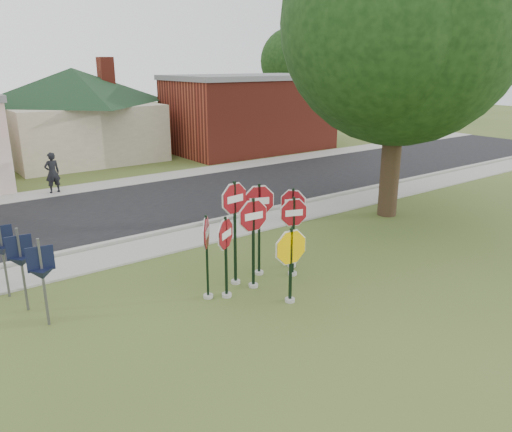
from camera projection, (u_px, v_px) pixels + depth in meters
ground at (297, 304)px, 11.83m from camera, size 120.00×120.00×0.00m
sidewalk_near at (185, 240)px, 16.04m from camera, size 60.00×1.60×0.06m
road at (129, 208)px, 19.50m from camera, size 60.00×7.00×0.04m
sidewalk_far at (91, 187)px, 22.80m from camera, size 60.00×1.60×0.06m
curb at (170, 230)px, 16.80m from camera, size 60.00×0.20×0.14m
stop_sign_center at (253, 230)px, 12.29m from camera, size 1.12×0.24×2.46m
stop_sign_yellow at (291, 257)px, 11.62m from camera, size 1.17×0.24×1.97m
stop_sign_left at (226, 247)px, 11.83m from camera, size 0.90×0.57×2.15m
stop_sign_right at (293, 226)px, 13.06m from camera, size 0.98×0.36×2.27m
stop_sign_back_right at (259, 216)px, 13.04m from camera, size 1.08×0.41×2.62m
stop_sign_back_left at (235, 217)px, 12.42m from camera, size 1.09×0.24×2.83m
stop_sign_far_right at (293, 218)px, 13.61m from camera, size 0.56×0.82×2.35m
stop_sign_far_left at (207, 246)px, 11.75m from camera, size 0.69×0.85×2.21m
route_sign_row at (2, 250)px, 11.85m from camera, size 1.43×4.63×2.00m
building_house at (74, 96)px, 28.78m from camera, size 11.60×11.60×6.20m
building_brick at (250, 112)px, 32.15m from camera, size 10.20×6.20×4.75m
oak_tree at (402, 23)px, 16.79m from camera, size 11.87×11.27×10.91m
bg_tree_right at (293, 61)px, 42.66m from camera, size 5.60×5.60×8.40m
pedestrian at (52, 173)px, 21.48m from camera, size 0.68×0.48×1.77m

